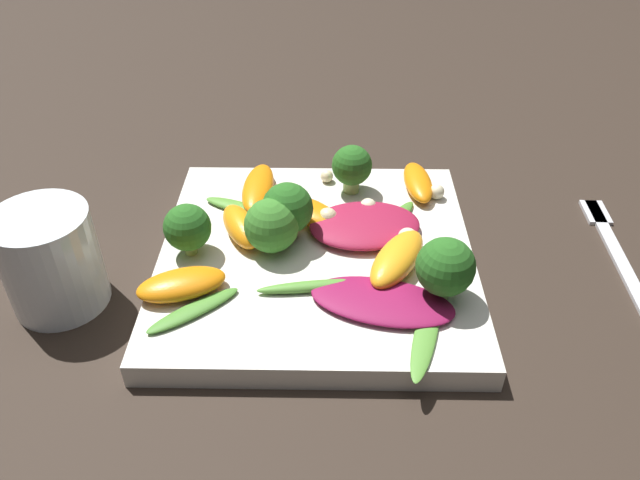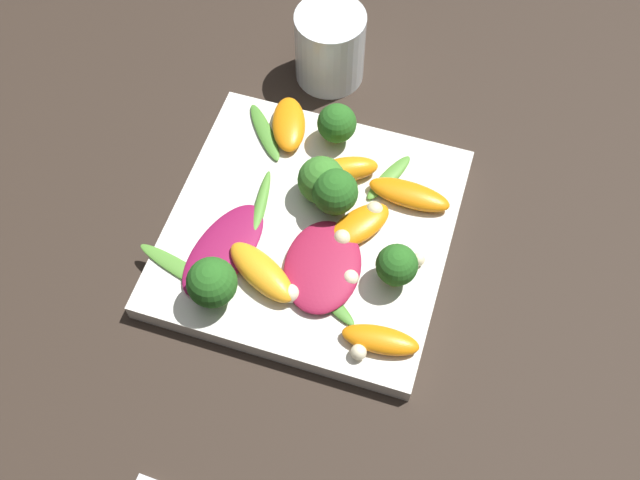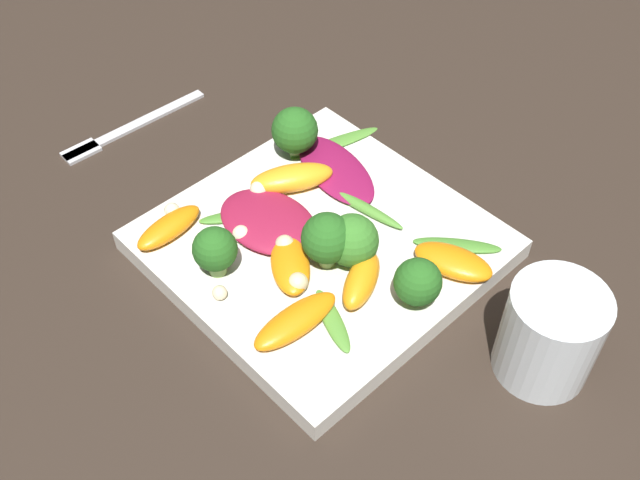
{
  "view_description": "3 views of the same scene",
  "coord_description": "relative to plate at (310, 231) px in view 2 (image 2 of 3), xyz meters",
  "views": [
    {
      "loc": [
        -0.4,
        -0.01,
        0.34
      ],
      "look_at": [
        -0.01,
        -0.0,
        0.03
      ],
      "focal_mm": 35.0,
      "sensor_mm": 36.0,
      "label": 1
    },
    {
      "loc": [
        0.11,
        -0.33,
        0.61
      ],
      "look_at": [
        0.01,
        -0.02,
        0.03
      ],
      "focal_mm": 42.0,
      "sensor_mm": 36.0,
      "label": 2
    },
    {
      "loc": [
        0.3,
        0.31,
        0.49
      ],
      "look_at": [
        0.01,
        0.01,
        0.04
      ],
      "focal_mm": 42.0,
      "sensor_mm": 36.0,
      "label": 3
    }
  ],
  "objects": [
    {
      "name": "arugula_sprig_1",
      "position": [
        0.04,
        -0.07,
        0.01
      ],
      "size": [
        0.06,
        0.04,
        0.01
      ],
      "color": "#47842D",
      "rests_on": "plate"
    },
    {
      "name": "orange_segment_4",
      "position": [
        -0.02,
        -0.06,
        0.02
      ],
      "size": [
        0.08,
        0.06,
        0.02
      ],
      "color": "orange",
      "rests_on": "plate"
    },
    {
      "name": "broccoli_floret_4",
      "position": [
        -0.01,
        0.1,
        0.03
      ],
      "size": [
        0.04,
        0.04,
        0.04
      ],
      "color": "#7A9E51",
      "rests_on": "plate"
    },
    {
      "name": "macadamia_nut_3",
      "position": [
        0.03,
        -0.01,
        0.02
      ],
      "size": [
        0.02,
        0.02,
        0.02
      ],
      "color": "beige",
      "rests_on": "plate"
    },
    {
      "name": "plate",
      "position": [
        0.0,
        0.0,
        0.0
      ],
      "size": [
        0.25,
        0.25,
        0.02
      ],
      "color": "silver",
      "rests_on": "ground_plane"
    },
    {
      "name": "arugula_sprig_2",
      "position": [
        0.06,
        0.07,
        0.01
      ],
      "size": [
        0.04,
        0.06,
        0.01
      ],
      "color": "#518E33",
      "rests_on": "plate"
    },
    {
      "name": "macadamia_nut_1",
      "position": [
        0.05,
        0.03,
        0.02
      ],
      "size": [
        0.02,
        0.02,
        0.02
      ],
      "color": "beige",
      "rests_on": "plate"
    },
    {
      "name": "broccoli_floret_1",
      "position": [
        0.02,
        0.02,
        0.04
      ],
      "size": [
        0.04,
        0.04,
        0.05
      ],
      "color": "#7A9E51",
      "rests_on": "plate"
    },
    {
      "name": "orange_segment_2",
      "position": [
        0.09,
        -0.09,
        0.02
      ],
      "size": [
        0.07,
        0.03,
        0.02
      ],
      "color": "orange",
      "rests_on": "plate"
    },
    {
      "name": "macadamia_nut_0",
      "position": [
        0.1,
        -0.01,
        0.02
      ],
      "size": [
        0.01,
        0.01,
        0.01
      ],
      "color": "beige",
      "rests_on": "plate"
    },
    {
      "name": "arugula_sprig_3",
      "position": [
        -0.09,
        -0.08,
        0.01
      ],
      "size": [
        0.1,
        0.04,
        0.0
      ],
      "color": "#518E33",
      "rests_on": "plate"
    },
    {
      "name": "arugula_sprig_4",
      "position": [
        -0.07,
        0.09,
        0.01
      ],
      "size": [
        0.06,
        0.07,
        0.01
      ],
      "color": "#47842D",
      "rests_on": "plate"
    },
    {
      "name": "radicchio_leaf_1",
      "position": [
        0.02,
        -0.04,
        0.02
      ],
      "size": [
        0.08,
        0.1,
        0.01
      ],
      "color": "maroon",
      "rests_on": "plate"
    },
    {
      "name": "orange_segment_1",
      "position": [
        -0.05,
        0.1,
        0.02
      ],
      "size": [
        0.05,
        0.07,
        0.02
      ],
      "color": "orange",
      "rests_on": "plate"
    },
    {
      "name": "radicchio_leaf_0",
      "position": [
        -0.06,
        -0.05,
        0.01
      ],
      "size": [
        0.07,
        0.11,
        0.01
      ],
      "color": "maroon",
      "rests_on": "plate"
    },
    {
      "name": "macadamia_nut_5",
      "position": [
        0.01,
        -0.07,
        0.02
      ],
      "size": [
        0.02,
        0.02,
        0.02
      ],
      "color": "beige",
      "rests_on": "plate"
    },
    {
      "name": "orange_segment_0",
      "position": [
        0.08,
        0.05,
        0.02
      ],
      "size": [
        0.08,
        0.03,
        0.02
      ],
      "color": "orange",
      "rests_on": "plate"
    },
    {
      "name": "arugula_sprig_0",
      "position": [
        -0.05,
        0.0,
        0.01
      ],
      "size": [
        0.02,
        0.09,
        0.01
      ],
      "color": "#518E33",
      "rests_on": "plate"
    },
    {
      "name": "macadamia_nut_4",
      "position": [
        0.05,
        -0.04,
        0.02
      ],
      "size": [
        0.01,
        0.01,
        0.01
      ],
      "color": "beige",
      "rests_on": "plate"
    },
    {
      "name": "broccoli_floret_0",
      "position": [
        -0.0,
        0.04,
        0.03
      ],
      "size": [
        0.04,
        0.04,
        0.05
      ],
      "color": "#84AD5B",
      "rests_on": "plate"
    },
    {
      "name": "orange_segment_3",
      "position": [
        0.02,
        0.06,
        0.02
      ],
      "size": [
        0.06,
        0.05,
        0.02
      ],
      "color": "orange",
      "rests_on": "plate"
    },
    {
      "name": "macadamia_nut_2",
      "position": [
        0.08,
        -0.11,
        0.02
      ],
      "size": [
        0.01,
        0.01,
        0.01
      ],
      "color": "beige",
      "rests_on": "plate"
    },
    {
      "name": "orange_segment_5",
      "position": [
        0.04,
        0.01,
        0.02
      ],
      "size": [
        0.06,
        0.07,
        0.01
      ],
      "color": "orange",
      "rests_on": "plate"
    },
    {
      "name": "drinking_glass",
      "position": [
        -0.04,
        0.2,
        0.03
      ],
      "size": [
        0.07,
        0.07,
        0.08
      ],
      "color": "white",
      "rests_on": "ground_plane"
    },
    {
      "name": "broccoli_floret_3",
      "position": [
        -0.06,
        -0.09,
        0.04
      ],
      "size": [
        0.04,
        0.04,
        0.05
      ],
      "color": "#84AD5B",
      "rests_on": "plate"
    },
    {
      "name": "broccoli_floret_2",
      "position": [
        0.09,
        -0.03,
        0.04
      ],
      "size": [
        0.04,
        0.04,
        0.05
      ],
      "color": "#84AD5B",
      "rests_on": "plate"
    },
    {
      "name": "ground_plane",
      "position": [
        0.0,
        0.0,
        -0.01
      ],
      "size": [
        2.4,
        2.4,
        0.0
      ],
      "primitive_type": "plane",
      "color": "#2D231C"
    }
  ]
}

